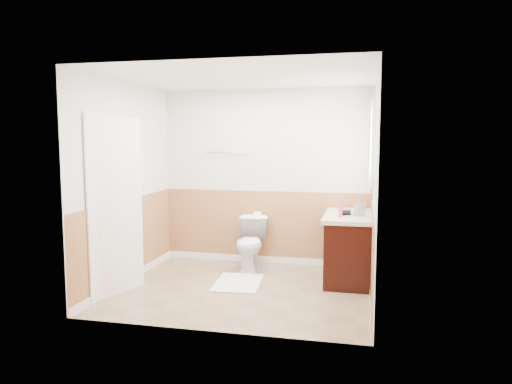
% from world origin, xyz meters
% --- Properties ---
extents(floor, '(3.00, 3.00, 0.00)m').
position_xyz_m(floor, '(0.00, 0.00, 0.00)').
color(floor, '#8C7051').
rests_on(floor, ground).
extents(ceiling, '(3.00, 3.00, 0.00)m').
position_xyz_m(ceiling, '(0.00, 0.00, 2.50)').
color(ceiling, white).
rests_on(ceiling, floor).
extents(wall_back, '(3.00, 0.00, 3.00)m').
position_xyz_m(wall_back, '(0.00, 1.30, 1.25)').
color(wall_back, silver).
rests_on(wall_back, floor).
extents(wall_front, '(3.00, 0.00, 3.00)m').
position_xyz_m(wall_front, '(0.00, -1.30, 1.25)').
color(wall_front, silver).
rests_on(wall_front, floor).
extents(wall_left, '(0.00, 3.00, 3.00)m').
position_xyz_m(wall_left, '(-1.50, 0.00, 1.25)').
color(wall_left, silver).
rests_on(wall_left, floor).
extents(wall_right, '(0.00, 3.00, 3.00)m').
position_xyz_m(wall_right, '(1.50, 0.00, 1.25)').
color(wall_right, silver).
rests_on(wall_right, floor).
extents(wainscot_back, '(3.00, 0.00, 3.00)m').
position_xyz_m(wainscot_back, '(0.00, 1.29, 0.50)').
color(wainscot_back, '#A96E43').
rests_on(wainscot_back, floor).
extents(wainscot_front, '(3.00, 0.00, 3.00)m').
position_xyz_m(wainscot_front, '(0.00, -1.29, 0.50)').
color(wainscot_front, '#A96E43').
rests_on(wainscot_front, floor).
extents(wainscot_left, '(0.00, 2.60, 2.60)m').
position_xyz_m(wainscot_left, '(-1.49, 0.00, 0.50)').
color(wainscot_left, '#A96E43').
rests_on(wainscot_left, floor).
extents(wainscot_right, '(0.00, 2.60, 2.60)m').
position_xyz_m(wainscot_right, '(1.49, 0.00, 0.50)').
color(wainscot_right, '#A96E43').
rests_on(wainscot_right, floor).
extents(toilet, '(0.45, 0.73, 0.72)m').
position_xyz_m(toilet, '(-0.12, 0.89, 0.36)').
color(toilet, white).
rests_on(toilet, floor).
extents(bath_mat, '(0.60, 0.84, 0.02)m').
position_xyz_m(bath_mat, '(-0.12, 0.20, 0.01)').
color(bath_mat, white).
rests_on(bath_mat, floor).
extents(vanity_cabinet, '(0.55, 1.10, 0.80)m').
position_xyz_m(vanity_cabinet, '(1.21, 0.67, 0.40)').
color(vanity_cabinet, black).
rests_on(vanity_cabinet, floor).
extents(vanity_knob_left, '(0.03, 0.03, 0.03)m').
position_xyz_m(vanity_knob_left, '(0.91, 0.57, 0.55)').
color(vanity_knob_left, '#B7B6BD').
rests_on(vanity_knob_left, vanity_cabinet).
extents(vanity_knob_right, '(0.03, 0.03, 0.03)m').
position_xyz_m(vanity_knob_right, '(0.91, 0.77, 0.55)').
color(vanity_knob_right, '#B4B4BB').
rests_on(vanity_knob_right, vanity_cabinet).
extents(countertop, '(0.60, 1.15, 0.05)m').
position_xyz_m(countertop, '(1.20, 0.67, 0.83)').
color(countertop, beige).
rests_on(countertop, vanity_cabinet).
extents(sink_basin, '(0.36, 0.36, 0.02)m').
position_xyz_m(sink_basin, '(1.21, 0.82, 0.86)').
color(sink_basin, silver).
rests_on(sink_basin, countertop).
extents(faucet, '(0.02, 0.02, 0.14)m').
position_xyz_m(faucet, '(1.39, 0.82, 0.92)').
color(faucet, silver).
rests_on(faucet, countertop).
extents(lotion_bottle, '(0.05, 0.05, 0.22)m').
position_xyz_m(lotion_bottle, '(1.11, 0.40, 0.96)').
color(lotion_bottle, '#EE3D75').
rests_on(lotion_bottle, countertop).
extents(soap_dispenser, '(0.13, 0.13, 0.21)m').
position_xyz_m(soap_dispenser, '(1.33, 0.57, 0.96)').
color(soap_dispenser, gray).
rests_on(soap_dispenser, countertop).
extents(hair_dryer_body, '(0.14, 0.07, 0.07)m').
position_xyz_m(hair_dryer_body, '(1.16, 0.59, 0.89)').
color(hair_dryer_body, black).
rests_on(hair_dryer_body, countertop).
extents(hair_dryer_handle, '(0.03, 0.03, 0.07)m').
position_xyz_m(hair_dryer_handle, '(1.13, 0.53, 0.86)').
color(hair_dryer_handle, black).
rests_on(hair_dryer_handle, countertop).
extents(mirror_panel, '(0.02, 0.35, 0.90)m').
position_xyz_m(mirror_panel, '(1.48, 1.10, 1.55)').
color(mirror_panel, silver).
rests_on(mirror_panel, wall_right).
extents(window_frame, '(0.04, 0.80, 1.00)m').
position_xyz_m(window_frame, '(1.47, 0.59, 1.75)').
color(window_frame, white).
rests_on(window_frame, wall_right).
extents(window_glass, '(0.01, 0.70, 0.90)m').
position_xyz_m(window_glass, '(1.49, 0.59, 1.75)').
color(window_glass, white).
rests_on(window_glass, wall_right).
extents(door, '(0.29, 0.78, 2.04)m').
position_xyz_m(door, '(-1.40, -0.45, 1.02)').
color(door, white).
rests_on(door, wall_left).
extents(door_frame, '(0.02, 0.92, 2.10)m').
position_xyz_m(door_frame, '(-1.48, -0.45, 1.03)').
color(door_frame, white).
rests_on(door_frame, wall_left).
extents(door_knob, '(0.06, 0.06, 0.06)m').
position_xyz_m(door_knob, '(-1.34, -0.12, 0.95)').
color(door_knob, silver).
rests_on(door_knob, door).
extents(towel_bar, '(0.62, 0.02, 0.02)m').
position_xyz_m(towel_bar, '(-0.55, 1.25, 1.60)').
color(towel_bar, silver).
rests_on(towel_bar, wall_back).
extents(tp_holder_bar, '(0.14, 0.02, 0.02)m').
position_xyz_m(tp_holder_bar, '(-0.10, 1.23, 0.70)').
color(tp_holder_bar, silver).
rests_on(tp_holder_bar, wall_back).
extents(tp_roll, '(0.10, 0.11, 0.11)m').
position_xyz_m(tp_roll, '(-0.10, 1.23, 0.70)').
color(tp_roll, white).
rests_on(tp_roll, tp_holder_bar).
extents(tp_sheet, '(0.10, 0.01, 0.16)m').
position_xyz_m(tp_sheet, '(-0.10, 1.23, 0.59)').
color(tp_sheet, white).
rests_on(tp_sheet, tp_roll).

